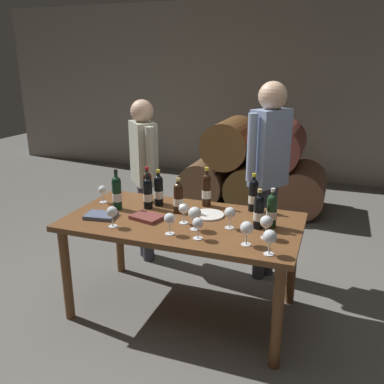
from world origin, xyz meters
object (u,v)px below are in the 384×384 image
Objects in this scene: wine_bottle_2 at (147,187)px; wine_bottle_3 at (148,193)px; wine_bottle_6 at (207,190)px; wine_glass_6 at (270,237)px; wine_bottle_1 at (159,190)px; sommelier_presenting at (269,164)px; wine_glass_5 at (170,219)px; wine_glass_2 at (266,222)px; wine_glass_8 at (247,229)px; wine_glass_1 at (184,209)px; wine_bottle_5 at (272,210)px; wine_bottle_4 at (259,211)px; wine_bottle_8 at (253,195)px; tasting_notebook at (147,217)px; wine_bottle_0 at (117,193)px; leather_ledger at (101,216)px; wine_glass_7 at (112,212)px; wine_glass_4 at (198,224)px; taster_seated_left at (144,167)px; wine_glass_3 at (230,213)px; dining_table at (183,231)px; serving_plate at (208,215)px; wine_glass_0 at (195,214)px; wine_bottle_7 at (178,198)px; wine_glass_9 at (102,191)px.

wine_bottle_2 reaches higher than wine_bottle_3.
wine_glass_6 is at bearing -48.40° from wine_bottle_6.
sommelier_presenting is (0.77, 0.53, 0.16)m from wine_bottle_1.
wine_glass_2 is at bearing 13.89° from wine_glass_5.
wine_glass_2 is 0.17m from wine_glass_8.
wine_glass_2 is (0.59, -0.06, 0.01)m from wine_glass_1.
sommelier_presenting reaches higher than wine_glass_2.
wine_bottle_5 reaches higher than wine_glass_2.
wine_glass_6 is 1.00× the size of wine_glass_8.
wine_bottle_8 is (-0.11, 0.33, 0.01)m from wine_bottle_4.
wine_glass_2 is at bearing 11.39° from tasting_notebook.
leather_ledger is (-0.03, -0.20, -0.12)m from wine_bottle_0.
wine_bottle_6 is 2.11× the size of wine_glass_7.
wine_glass_5 is (-0.20, 0.01, 0.00)m from wine_glass_4.
taster_seated_left reaches higher than wine_glass_7.
wine_glass_3 is (0.78, -0.32, -0.02)m from wine_bottle_2.
tasting_notebook and leather_ledger have the same top height.
wine_glass_5 is (0.57, -0.31, -0.03)m from wine_bottle_0.
wine_bottle_6 is at bearing 18.48° from wine_bottle_1.
wine_glass_7 is at bearing -144.29° from dining_table.
wine_bottle_0 is 0.65m from wine_glass_5.
wine_glass_6 is at bearing -23.84° from wine_glass_1.
leather_ledger is at bearing 171.59° from wine_glass_6.
wine_glass_5 is 0.10× the size of taster_seated_left.
wine_glass_2 is (1.18, -0.16, -0.03)m from wine_bottle_0.
wine_glass_5 is 0.09× the size of sommelier_presenting.
wine_glass_3 is 1.03× the size of wine_glass_5.
wine_bottle_4 is 1.17× the size of serving_plate.
wine_bottle_3 is (0.21, 0.10, -0.01)m from wine_bottle_0.
wine_glass_2 is at bearing 21.09° from wine_glass_4.
wine_glass_1 is (-0.60, -0.15, -0.02)m from wine_bottle_5.
wine_bottle_8 is at bearing 38.69° from dining_table.
wine_bottle_0 is 1.11× the size of wine_bottle_3.
wine_glass_2 is at bearing 2.65° from wine_glass_0.
wine_bottle_3 is 0.26m from tasting_notebook.
wine_bottle_6 is at bearing 127.34° from wine_glass_3.
wine_glass_3 is 1.28m from taster_seated_left.
wine_bottle_6 is 2.15× the size of wine_glass_4.
wine_bottle_0 is at bearing -168.51° from wine_bottle_7.
wine_glass_9 is 0.90m from serving_plate.
wine_bottle_1 is 0.57m from wine_glass_0.
dining_table is 10.75× the size of wine_glass_6.
wine_glass_6 is (0.67, -0.08, 0.01)m from wine_glass_5.
wine_glass_6 is at bearing -30.48° from wine_bottle_1.
wine_bottle_6 is at bearing 131.60° from wine_glass_6.
wine_glass_8 is at bearing -22.35° from wine_glass_1.
tasting_notebook is 1.00× the size of leather_ledger.
tasting_notebook is at bearing 143.23° from wine_glass_5.
wine_bottle_3 is 1.92× the size of wine_glass_7.
wine_glass_5 is at bearing -28.23° from wine_glass_9.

